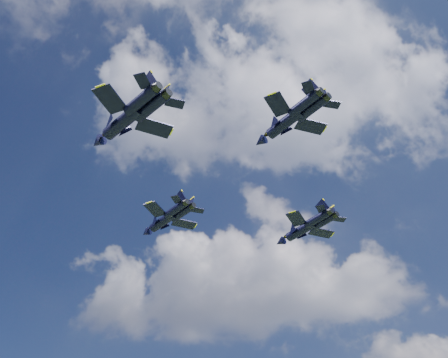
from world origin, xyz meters
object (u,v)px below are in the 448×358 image
(jet_lead, at_px, (162,222))
(jet_left, at_px, (121,123))
(jet_right, at_px, (299,231))
(jet_slot, at_px, (283,124))

(jet_lead, distance_m, jet_left, 23.23)
(jet_right, distance_m, jet_slot, 25.14)
(jet_lead, height_order, jet_right, jet_lead)
(jet_lead, bearing_deg, jet_left, -142.57)
(jet_slot, bearing_deg, jet_left, 138.84)
(jet_right, bearing_deg, jet_slot, -142.31)
(jet_left, xyz_separation_m, jet_slot, (22.57, 4.19, -0.61))
(jet_lead, bearing_deg, jet_right, -39.52)
(jet_left, distance_m, jet_right, 36.88)
(jet_right, bearing_deg, jet_lead, 141.91)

